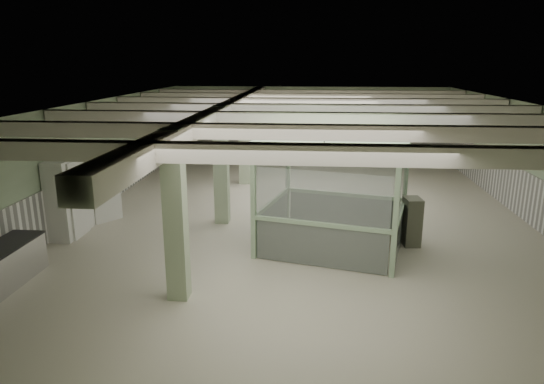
{
  "coord_description": "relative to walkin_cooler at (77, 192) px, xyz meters",
  "views": [
    {
      "loc": [
        0.27,
        -15.19,
        4.87
      ],
      "look_at": [
        -0.86,
        -2.09,
        1.3
      ],
      "focal_mm": 32.0,
      "sensor_mm": 36.0,
      "label": 1
    }
  ],
  "objects": [
    {
      "name": "floor",
      "position": [
        6.62,
        1.98,
        -1.15
      ],
      "size": [
        20.0,
        20.0,
        0.0
      ],
      "primitive_type": "plane",
      "color": "beige",
      "rests_on": "ground"
    },
    {
      "name": "ceiling",
      "position": [
        6.62,
        1.98,
        2.45
      ],
      "size": [
        14.0,
        20.0,
        0.02
      ],
      "primitive_type": "cube",
      "color": "silver",
      "rests_on": "wall_back"
    },
    {
      "name": "wall_back",
      "position": [
        6.62,
        11.98,
        0.65
      ],
      "size": [
        14.0,
        0.02,
        3.6
      ],
      "primitive_type": "cube",
      "color": "#A9C39C",
      "rests_on": "floor"
    },
    {
      "name": "wall_front",
      "position": [
        6.62,
        -8.02,
        0.65
      ],
      "size": [
        14.0,
        0.02,
        3.6
      ],
      "primitive_type": "cube",
      "color": "#A9C39C",
      "rests_on": "floor"
    },
    {
      "name": "wall_left",
      "position": [
        -0.38,
        1.98,
        0.65
      ],
      "size": [
        0.02,
        20.0,
        3.6
      ],
      "primitive_type": "cube",
      "color": "#A9C39C",
      "rests_on": "floor"
    },
    {
      "name": "wall_right",
      "position": [
        13.62,
        1.98,
        0.65
      ],
      "size": [
        0.02,
        20.0,
        3.6
      ],
      "primitive_type": "cube",
      "color": "#A9C39C",
      "rests_on": "floor"
    },
    {
      "name": "wainscot_left",
      "position": [
        -0.35,
        1.98,
        -0.4
      ],
      "size": [
        0.05,
        19.9,
        1.5
      ],
      "primitive_type": "cube",
      "color": "white",
      "rests_on": "floor"
    },
    {
      "name": "wainscot_right",
      "position": [
        13.6,
        1.98,
        -0.4
      ],
      "size": [
        0.05,
        19.9,
        1.5
      ],
      "primitive_type": "cube",
      "color": "white",
      "rests_on": "floor"
    },
    {
      "name": "wainscot_back",
      "position": [
        6.62,
        11.95,
        -0.4
      ],
      "size": [
        13.9,
        0.05,
        1.5
      ],
      "primitive_type": "cube",
      "color": "white",
      "rests_on": "floor"
    },
    {
      "name": "girder",
      "position": [
        4.12,
        1.98,
        2.23
      ],
      "size": [
        0.45,
        19.9,
        0.4
      ],
      "primitive_type": "cube",
      "color": "silver",
      "rests_on": "ceiling"
    },
    {
      "name": "beam_a",
      "position": [
        6.62,
        -5.52,
        2.27
      ],
      "size": [
        13.9,
        0.35,
        0.32
      ],
      "primitive_type": "cube",
      "color": "silver",
      "rests_on": "ceiling"
    },
    {
      "name": "beam_b",
      "position": [
        6.62,
        -3.02,
        2.27
      ],
      "size": [
        13.9,
        0.35,
        0.32
      ],
      "primitive_type": "cube",
      "color": "silver",
      "rests_on": "ceiling"
    },
    {
      "name": "beam_c",
      "position": [
        6.62,
        -0.52,
        2.27
      ],
      "size": [
        13.9,
        0.35,
        0.32
      ],
      "primitive_type": "cube",
      "color": "silver",
      "rests_on": "ceiling"
    },
    {
      "name": "beam_d",
      "position": [
        6.62,
        1.98,
        2.27
      ],
      "size": [
        13.9,
        0.35,
        0.32
      ],
      "primitive_type": "cube",
      "color": "silver",
      "rests_on": "ceiling"
    },
    {
      "name": "beam_e",
      "position": [
        6.62,
        4.48,
        2.27
      ],
      "size": [
        13.9,
        0.35,
        0.32
      ],
      "primitive_type": "cube",
      "color": "silver",
      "rests_on": "ceiling"
    },
    {
      "name": "beam_f",
      "position": [
        6.62,
        6.98,
        2.27
      ],
      "size": [
        13.9,
        0.35,
        0.32
      ],
      "primitive_type": "cube",
      "color": "silver",
      "rests_on": "ceiling"
    },
    {
      "name": "beam_g",
      "position": [
        6.62,
        9.48,
        2.27
      ],
      "size": [
        13.9,
        0.35,
        0.32
      ],
      "primitive_type": "cube",
      "color": "silver",
      "rests_on": "ceiling"
    },
    {
      "name": "column_a",
      "position": [
        4.12,
        -4.02,
        0.65
      ],
      "size": [
        0.42,
        0.42,
        3.6
      ],
      "primitive_type": "cube",
      "color": "#ADC19B",
      "rests_on": "floor"
    },
    {
      "name": "column_b",
      "position": [
        4.12,
        0.98,
        0.65
      ],
      "size": [
        0.42,
        0.42,
        3.6
      ],
      "primitive_type": "cube",
      "color": "#ADC19B",
      "rests_on": "floor"
    },
    {
      "name": "column_c",
      "position": [
        4.12,
        5.98,
        0.65
      ],
      "size": [
        0.42,
        0.42,
        3.6
      ],
      "primitive_type": "cube",
      "color": "#ADC19B",
      "rests_on": "floor"
    },
    {
      "name": "column_d",
      "position": [
        4.12,
        9.98,
        0.65
      ],
      "size": [
        0.42,
        0.42,
        3.6
      ],
      "primitive_type": "cube",
      "color": "#ADC19B",
      "rests_on": "floor"
    },
    {
      "name": "pendant_front",
      "position": [
        7.12,
        -3.02,
        1.9
      ],
      "size": [
        0.44,
        0.44,
        0.22
      ],
      "primitive_type": "cone",
      "rotation": [
        3.14,
        0.0,
        0.0
      ],
      "color": "#2E3B2C",
      "rests_on": "ceiling"
    },
    {
      "name": "pendant_mid",
      "position": [
        7.12,
        2.48,
        1.9
      ],
      "size": [
        0.44,
        0.44,
        0.22
      ],
      "primitive_type": "cone",
      "rotation": [
        3.14,
        0.0,
        0.0
      ],
      "color": "#2E3B2C",
      "rests_on": "ceiling"
    },
    {
      "name": "pendant_back",
      "position": [
        7.12,
        7.48,
        1.9
      ],
      "size": [
        0.44,
        0.44,
        0.22
      ],
      "primitive_type": "cone",
      "rotation": [
        3.14,
        0.0,
        0.0
      ],
      "color": "#2E3B2C",
      "rests_on": "ceiling"
    },
    {
      "name": "walkin_cooler",
      "position": [
        0.0,
        0.0,
        0.0
      ],
      "size": [
        1.07,
        2.51,
        2.3
      ],
      "color": "white",
      "rests_on": "floor"
    },
    {
      "name": "guard_booth",
      "position": [
        7.46,
        -0.82,
        0.82
      ],
      "size": [
        4.34,
        3.92,
        2.98
      ],
      "rotation": [
        0.0,
        0.0,
        -0.25
      ],
      "color": "#A4C69E",
      "rests_on": "floor"
    },
    {
      "name": "filing_cabinet",
      "position": [
        9.6,
        -0.48,
        -0.49
      ],
      "size": [
        0.49,
        0.65,
        1.32
      ],
      "primitive_type": "cube",
      "rotation": [
        0.0,
        0.0,
        0.12
      ],
      "color": "#626554",
      "rests_on": "floor"
    }
  ]
}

